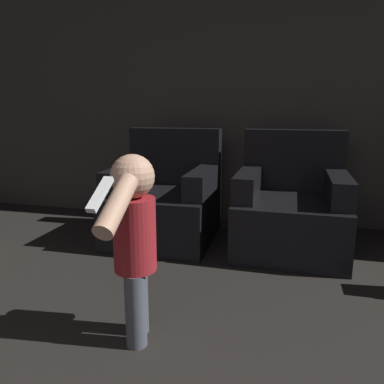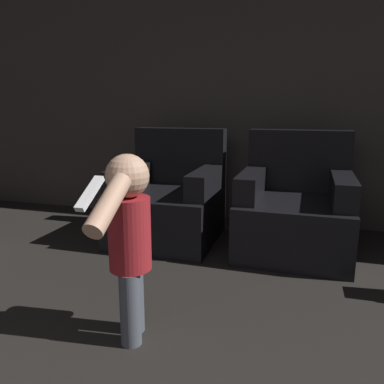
% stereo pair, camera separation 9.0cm
% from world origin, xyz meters
% --- Properties ---
extents(wall_back, '(8.40, 0.05, 2.60)m').
position_xyz_m(wall_back, '(0.00, 4.50, 1.30)').
color(wall_back, '#423D38').
rests_on(wall_back, ground_plane).
extents(armchair_left, '(0.84, 0.91, 0.94)m').
position_xyz_m(armchair_left, '(-0.24, 3.80, 0.32)').
color(armchair_left, black).
rests_on(armchair_left, ground_plane).
extents(armchair_right, '(0.86, 0.92, 0.94)m').
position_xyz_m(armchair_right, '(0.82, 3.80, 0.32)').
color(armchair_right, black).
rests_on(armchair_right, ground_plane).
extents(person_toddler, '(0.20, 0.61, 0.91)m').
position_xyz_m(person_toddler, '(0.09, 2.33, 0.54)').
color(person_toddler, '#474C56').
rests_on(person_toddler, ground_plane).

